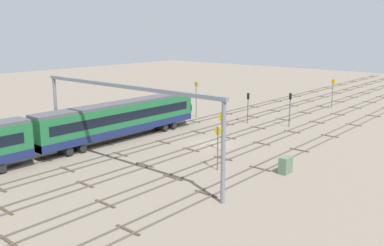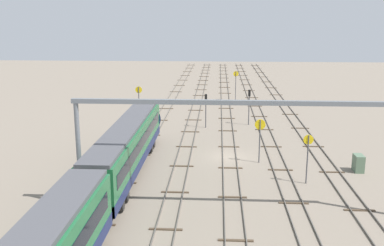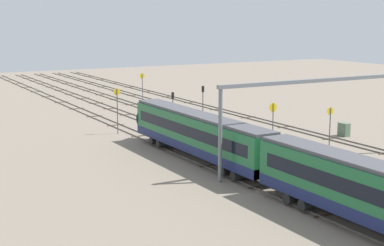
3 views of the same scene
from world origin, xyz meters
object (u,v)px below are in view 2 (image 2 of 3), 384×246
at_px(speed_sign_mid_trackside, 308,152).
at_px(signal_light_trackside_departure, 206,106).
at_px(relay_cabinet, 358,163).
at_px(speed_sign_far_trackside, 236,82).
at_px(speed_sign_distant_end, 260,133).
at_px(signal_light_trackside_approach, 249,102).
at_px(overhead_gantry, 236,125).
at_px(speed_sign_near_foreground, 139,103).

bearing_deg(speed_sign_mid_trackside, signal_light_trackside_departure, 25.42).
height_order(speed_sign_mid_trackside, signal_light_trackside_departure, signal_light_trackside_departure).
relative_size(speed_sign_mid_trackside, relay_cabinet, 2.73).
xyz_separation_m(speed_sign_far_trackside, speed_sign_distant_end, (-35.04, -1.22, -0.33)).
bearing_deg(relay_cabinet, signal_light_trackside_approach, 26.68).
xyz_separation_m(signal_light_trackside_departure, relay_cabinet, (-16.83, -15.37, -2.18)).
height_order(signal_light_trackside_approach, relay_cabinet, signal_light_trackside_approach).
height_order(speed_sign_mid_trackside, speed_sign_distant_end, speed_sign_distant_end).
bearing_deg(signal_light_trackside_approach, overhead_gantry, 174.10).
relative_size(speed_sign_distant_end, relay_cabinet, 2.75).
height_order(speed_sign_near_foreground, signal_light_trackside_departure, speed_sign_near_foreground).
distance_m(speed_sign_distant_end, signal_light_trackside_departure, 15.79).
relative_size(overhead_gantry, speed_sign_near_foreground, 4.22).
relative_size(speed_sign_mid_trackside, speed_sign_far_trackside, 0.86).
xyz_separation_m(speed_sign_near_foreground, speed_sign_mid_trackside, (-18.71, -18.47, -0.73)).
xyz_separation_m(overhead_gantry, signal_light_trackside_departure, (26.71, 2.96, -3.87)).
height_order(speed_sign_near_foreground, relay_cabinet, speed_sign_near_foreground).
bearing_deg(speed_sign_near_foreground, speed_sign_mid_trackside, -135.38).
relative_size(speed_sign_distant_end, signal_light_trackside_approach, 0.93).
height_order(speed_sign_near_foreground, signal_light_trackside_approach, speed_sign_near_foreground).
xyz_separation_m(speed_sign_far_trackside, signal_light_trackside_approach, (-18.44, -1.19, -0.23)).
xyz_separation_m(speed_sign_distant_end, signal_light_trackside_departure, (14.63, 5.95, -0.10)).
distance_m(signal_light_trackside_approach, relay_cabinet, 21.18).
distance_m(speed_sign_far_trackside, speed_sign_distant_end, 35.06).
distance_m(overhead_gantry, speed_sign_distant_end, 13.01).
bearing_deg(signal_light_trackside_approach, speed_sign_mid_trackside, -170.42).
height_order(speed_sign_mid_trackside, speed_sign_far_trackside, speed_sign_far_trackside).
relative_size(overhead_gantry, speed_sign_distant_end, 5.37).
height_order(speed_sign_near_foreground, speed_sign_mid_trackside, speed_sign_near_foreground).
height_order(overhead_gantry, speed_sign_mid_trackside, overhead_gantry).
bearing_deg(speed_sign_far_trackside, speed_sign_mid_trackside, -173.06).
xyz_separation_m(speed_sign_near_foreground, signal_light_trackside_departure, (1.68, -8.77, -0.68)).
bearing_deg(overhead_gantry, speed_sign_distant_end, -13.89).
bearing_deg(speed_sign_far_trackside, relay_cabinet, -164.05).
bearing_deg(signal_light_trackside_departure, speed_sign_mid_trackside, -154.58).
bearing_deg(relay_cabinet, speed_sign_mid_trackside, 122.15).
distance_m(speed_sign_near_foreground, relay_cabinet, 28.64).
bearing_deg(overhead_gantry, relay_cabinet, -51.48).
xyz_separation_m(signal_light_trackside_approach, relay_cabinet, (-18.81, -9.45, -2.38)).
relative_size(speed_sign_near_foreground, signal_light_trackside_departure, 1.26).
xyz_separation_m(signal_light_trackside_approach, signal_light_trackside_departure, (-1.98, 5.92, -0.20)).
relative_size(speed_sign_near_foreground, signal_light_trackside_approach, 1.18).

